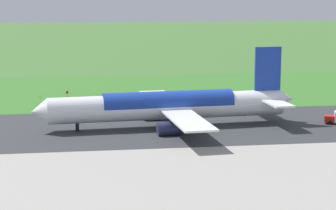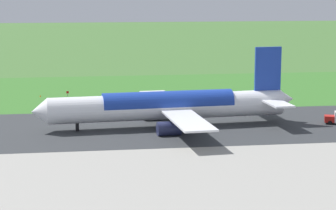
{
  "view_description": "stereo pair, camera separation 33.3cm",
  "coord_description": "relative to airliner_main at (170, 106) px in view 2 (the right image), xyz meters",
  "views": [
    {
      "loc": [
        5.7,
        126.34,
        27.8
      ],
      "look_at": [
        -12.56,
        0.0,
        4.5
      ],
      "focal_mm": 69.06,
      "sensor_mm": 36.0,
      "label": 1
    },
    {
      "loc": [
        5.37,
        126.39,
        27.8
      ],
      "look_at": [
        -12.56,
        0.0,
        4.5
      ],
      "focal_mm": 69.06,
      "sensor_mm": 36.0,
      "label": 2
    }
  ],
  "objects": [
    {
      "name": "ground_plane",
      "position": [
        12.93,
        0.03,
        -4.35
      ],
      "size": [
        800.0,
        800.0,
        0.0
      ],
      "primitive_type": "plane",
      "color": "#3D662D"
    },
    {
      "name": "runway_asphalt",
      "position": [
        12.93,
        0.03,
        -4.32
      ],
      "size": [
        600.0,
        35.46,
        0.06
      ],
      "primitive_type": "cube",
      "color": "#2D3033",
      "rests_on": "ground"
    },
    {
      "name": "grass_verge_foreground",
      "position": [
        12.93,
        -37.55,
        -4.33
      ],
      "size": [
        600.0,
        80.0,
        0.04
      ],
      "primitive_type": "cube",
      "color": "#346B27",
      "rests_on": "ground"
    },
    {
      "name": "airliner_main",
      "position": [
        0.0,
        0.0,
        0.0
      ],
      "size": [
        54.15,
        44.33,
        15.88
      ],
      "color": "white",
      "rests_on": "ground"
    },
    {
      "name": "no_stopping_sign",
      "position": [
        20.82,
        -34.4,
        -2.96
      ],
      "size": [
        0.6,
        0.1,
        2.33
      ],
      "color": "slate",
      "rests_on": "ground"
    },
    {
      "name": "traffic_cone_orange",
      "position": [
        27.86,
        -40.31,
        -4.08
      ],
      "size": [
        0.4,
        0.4,
        0.55
      ],
      "primitive_type": "cone",
      "color": "orange",
      "rests_on": "ground"
    }
  ]
}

